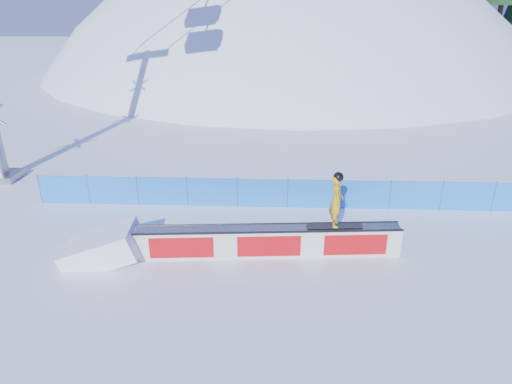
{
  "coord_description": "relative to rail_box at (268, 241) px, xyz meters",
  "views": [
    {
      "loc": [
        -1.57,
        -12.02,
        7.9
      ],
      "look_at": [
        -2.19,
        2.87,
        1.36
      ],
      "focal_mm": 32.0,
      "sensor_mm": 36.0,
      "label": 1
    }
  ],
  "objects": [
    {
      "name": "rail_box",
      "position": [
        0.0,
        0.0,
        0.0
      ],
      "size": [
        8.57,
        1.23,
        1.03
      ],
      "rotation": [
        0.0,
        0.0,
        0.07
      ],
      "color": "silver",
      "rests_on": "ground"
    },
    {
      "name": "ground",
      "position": [
        1.7,
        -0.85,
        -0.51
      ],
      "size": [
        160.0,
        160.0,
        0.0
      ],
      "primitive_type": "plane",
      "color": "white",
      "rests_on": "ground"
    },
    {
      "name": "safety_fence",
      "position": [
        1.7,
        3.65,
        0.1
      ],
      "size": [
        22.05,
        0.05,
        1.3
      ],
      "color": "blue",
      "rests_on": "ground"
    },
    {
      "name": "snow_ramp",
      "position": [
        -5.33,
        -0.4,
        -0.51
      ],
      "size": [
        2.62,
        1.75,
        1.56
      ],
      "primitive_type": null,
      "rotation": [
        0.0,
        -0.31,
        0.07
      ],
      "color": "white",
      "rests_on": "ground"
    },
    {
      "name": "snow_hill",
      "position": [
        1.7,
        41.15,
        -18.51
      ],
      "size": [
        64.0,
        64.0,
        64.0
      ],
      "color": "white",
      "rests_on": "ground"
    },
    {
      "name": "snowboarder",
      "position": [
        2.11,
        0.16,
        1.43
      ],
      "size": [
        1.8,
        0.63,
        1.86
      ],
      "rotation": [
        0.0,
        0.0,
        1.57
      ],
      "color": "black",
      "rests_on": "rail_box"
    }
  ]
}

